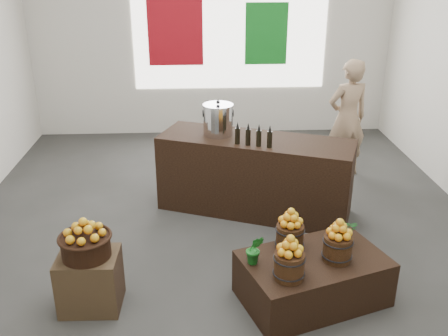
{
  "coord_description": "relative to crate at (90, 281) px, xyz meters",
  "views": [
    {
      "loc": [
        -0.26,
        -4.94,
        2.87
      ],
      "look_at": [
        -0.01,
        -0.4,
        0.95
      ],
      "focal_mm": 40.0,
      "sensor_mm": 36.0,
      "label": 1
    }
  ],
  "objects": [
    {
      "name": "ground",
      "position": [
        1.23,
        1.25,
        -0.26
      ],
      "size": [
        7.0,
        7.0,
        0.0
      ],
      "primitive_type": "plane",
      "color": "#343432",
      "rests_on": "ground"
    },
    {
      "name": "back_wall",
      "position": [
        1.23,
        4.75,
        1.74
      ],
      "size": [
        6.0,
        0.04,
        4.0
      ],
      "primitive_type": "cube",
      "color": "beige",
      "rests_on": "ground"
    },
    {
      "name": "back_opening",
      "position": [
        1.53,
        4.73,
        1.74
      ],
      "size": [
        3.2,
        0.02,
        2.4
      ],
      "primitive_type": "cube",
      "color": "white",
      "rests_on": "back_wall"
    },
    {
      "name": "deco_red_left",
      "position": [
        0.63,
        4.72,
        1.64
      ],
      "size": [
        0.9,
        0.04,
        1.4
      ],
      "primitive_type": "cube",
      "color": "maroon",
      "rests_on": "back_wall"
    },
    {
      "name": "deco_green_right",
      "position": [
        2.13,
        4.72,
        1.44
      ],
      "size": [
        0.7,
        0.04,
        1.0
      ],
      "primitive_type": "cube",
      "color": "#11701D",
      "rests_on": "back_wall"
    },
    {
      "name": "crate",
      "position": [
        0.0,
        0.0,
        0.0
      ],
      "size": [
        0.53,
        0.44,
        0.52
      ],
      "primitive_type": "cube",
      "rotation": [
        0.0,
        0.0,
        -0.03
      ],
      "color": "#4C3C23",
      "rests_on": "ground"
    },
    {
      "name": "wicker_basket",
      "position": [
        0.0,
        0.0,
        0.35
      ],
      "size": [
        0.41,
        0.41,
        0.19
      ],
      "primitive_type": "cylinder",
      "color": "black",
      "rests_on": "crate"
    },
    {
      "name": "apples_in_basket",
      "position": [
        0.0,
        0.0,
        0.53
      ],
      "size": [
        0.32,
        0.32,
        0.17
      ],
      "primitive_type": null,
      "color": "#A70506",
      "rests_on": "wicker_basket"
    },
    {
      "name": "display_table",
      "position": [
        1.97,
        -0.01,
        -0.04
      ],
      "size": [
        1.43,
        1.13,
        0.43
      ],
      "primitive_type": "cube",
      "rotation": [
        0.0,
        0.0,
        0.33
      ],
      "color": "black",
      "rests_on": "ground"
    },
    {
      "name": "apple_bucket_front_left",
      "position": [
        1.69,
        -0.29,
        0.29
      ],
      "size": [
        0.25,
        0.25,
        0.23
      ],
      "primitive_type": "cylinder",
      "color": "#371C0F",
      "rests_on": "display_table"
    },
    {
      "name": "apples_in_bucket_front_left",
      "position": [
        1.69,
        -0.29,
        0.49
      ],
      "size": [
        0.19,
        0.19,
        0.17
      ],
      "primitive_type": null,
      "color": "#A70506",
      "rests_on": "apple_bucket_front_left"
    },
    {
      "name": "apple_bucket_front_right",
      "position": [
        2.16,
        -0.04,
        0.29
      ],
      "size": [
        0.25,
        0.25,
        0.23
      ],
      "primitive_type": "cylinder",
      "color": "#371C0F",
      "rests_on": "display_table"
    },
    {
      "name": "apples_in_bucket_front_right",
      "position": [
        2.16,
        -0.04,
        0.49
      ],
      "size": [
        0.19,
        0.19,
        0.17
      ],
      "primitive_type": null,
      "color": "#A70506",
      "rests_on": "apple_bucket_front_right"
    },
    {
      "name": "apple_bucket_rear",
      "position": [
        1.78,
        0.17,
        0.29
      ],
      "size": [
        0.25,
        0.25,
        0.23
      ],
      "primitive_type": "cylinder",
      "color": "#371C0F",
      "rests_on": "display_table"
    },
    {
      "name": "apples_in_bucket_rear",
      "position": [
        1.78,
        0.17,
        0.49
      ],
      "size": [
        0.19,
        0.19,
        0.17
      ],
      "primitive_type": null,
      "color": "#A70506",
      "rests_on": "apple_bucket_rear"
    },
    {
      "name": "herb_garnish_right",
      "position": [
        2.3,
        0.25,
        0.29
      ],
      "size": [
        0.22,
        0.2,
        0.24
      ],
      "primitive_type": "imported",
      "rotation": [
        0.0,
        0.0,
        -0.04
      ],
      "color": "#145F1A",
      "rests_on": "display_table"
    },
    {
      "name": "herb_garnish_left",
      "position": [
        1.43,
        -0.06,
        0.31
      ],
      "size": [
        0.17,
        0.14,
        0.28
      ],
      "primitive_type": "imported",
      "rotation": [
        0.0,
        0.0,
        -0.13
      ],
      "color": "#145F1A",
      "rests_on": "display_table"
    },
    {
      "name": "counter",
      "position": [
        1.64,
        1.75,
        0.2
      ],
      "size": [
        2.37,
        1.5,
        0.93
      ],
      "primitive_type": "cube",
      "rotation": [
        0.0,
        0.0,
        -0.38
      ],
      "color": "black",
      "rests_on": "ground"
    },
    {
      "name": "stock_pot_left",
      "position": [
        1.21,
        1.92,
        0.84
      ],
      "size": [
        0.35,
        0.35,
        0.35
      ],
      "primitive_type": "cylinder",
      "color": "silver",
      "rests_on": "counter"
    },
    {
      "name": "oil_cruets",
      "position": [
        1.56,
        1.54,
        0.8
      ],
      "size": [
        0.33,
        0.18,
        0.26
      ],
      "primitive_type": null,
      "rotation": [
        0.0,
        0.0,
        -0.38
      ],
      "color": "black",
      "rests_on": "counter"
    },
    {
      "name": "shopper",
      "position": [
        3.02,
        2.78,
        0.56
      ],
      "size": [
        0.68,
        0.53,
        1.65
      ],
      "primitive_type": "imported",
      "rotation": [
        0.0,
        0.0,
        3.4
      ],
      "color": "#8D7156",
      "rests_on": "ground"
    }
  ]
}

